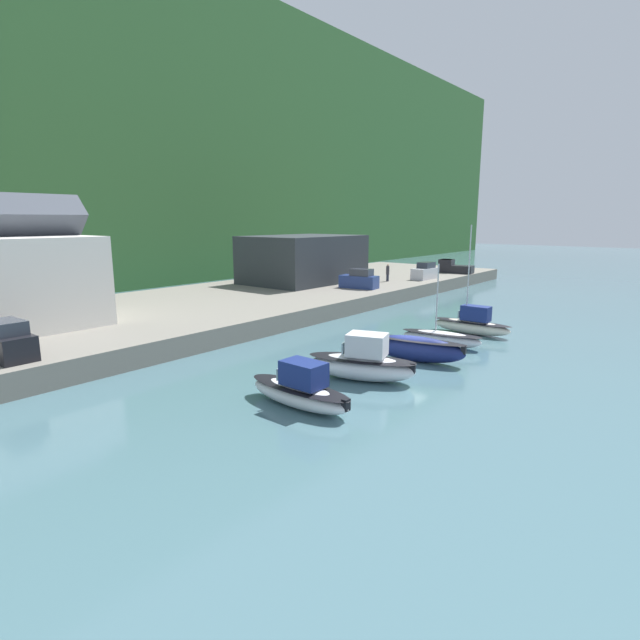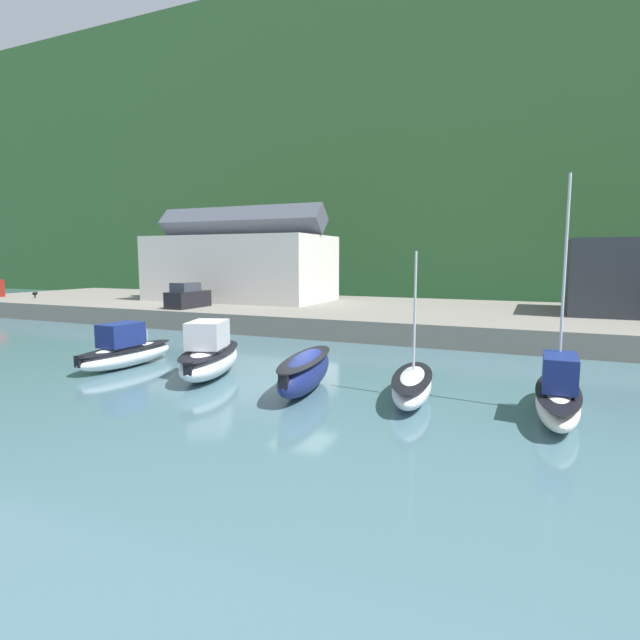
% 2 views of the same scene
% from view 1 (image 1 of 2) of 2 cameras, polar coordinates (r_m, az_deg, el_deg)
% --- Properties ---
extents(ground_plane, '(320.00, 320.00, 0.00)m').
position_cam_1_polar(ground_plane, '(33.03, 9.68, -4.62)').
color(ground_plane, '#476B75').
extents(quay_promenade, '(98.57, 21.32, 1.51)m').
position_cam_1_polar(quay_promenade, '(47.66, -14.46, 1.05)').
color(quay_promenade, gray).
rests_on(quay_promenade, ground_plane).
extents(yacht_club_building, '(13.89, 9.76, 5.61)m').
position_cam_1_polar(yacht_club_building, '(61.17, -1.90, 6.99)').
color(yacht_club_building, '#2D3338').
rests_on(yacht_club_building, quay_promenade).
extents(moored_boat_0, '(2.05, 6.27, 2.34)m').
position_cam_1_polar(moored_boat_0, '(24.62, -2.29, -8.03)').
color(moored_boat_0, white).
rests_on(moored_boat_0, ground_plane).
extents(moored_boat_1, '(4.02, 6.68, 2.73)m').
position_cam_1_polar(moored_boat_1, '(28.64, 4.86, -4.91)').
color(moored_boat_1, white).
rests_on(moored_boat_1, ground_plane).
extents(moored_boat_2, '(2.63, 6.70, 1.66)m').
position_cam_1_polar(moored_boat_2, '(32.86, 10.92, -3.18)').
color(moored_boat_2, navy).
rests_on(moored_boat_2, ground_plane).
extents(moored_boat_3, '(2.41, 6.01, 5.97)m').
position_cam_1_polar(moored_boat_3, '(37.07, 13.68, -2.03)').
color(moored_boat_3, silver).
rests_on(moored_boat_3, ground_plane).
extents(moored_boat_4, '(1.53, 6.41, 8.63)m').
position_cam_1_polar(moored_boat_4, '(41.72, 16.98, -0.40)').
color(moored_boat_4, white).
rests_on(moored_boat_4, ground_plane).
extents(parked_car_0, '(1.86, 4.23, 2.16)m').
position_cam_1_polar(parked_car_0, '(32.38, -32.25, -2.14)').
color(parked_car_0, black).
rests_on(parked_car_0, quay_promenade).
extents(parked_car_1, '(4.22, 1.86, 2.16)m').
position_cam_1_polar(parked_car_1, '(65.71, 11.91, 5.41)').
color(parked_car_1, silver).
rests_on(parked_car_1, quay_promenade).
extents(parked_car_2, '(2.39, 4.42, 2.16)m').
position_cam_1_polar(parked_car_2, '(55.84, 4.53, 4.59)').
color(parked_car_2, navy).
rests_on(parked_car_2, quay_promenade).
extents(pickup_truck_0, '(2.57, 4.95, 1.90)m').
position_cam_1_polar(pickup_truck_0, '(74.30, 14.96, 5.86)').
color(pickup_truck_0, black).
rests_on(pickup_truck_0, quay_promenade).
extents(person_on_quay, '(0.40, 0.40, 2.14)m').
position_cam_1_polar(person_on_quay, '(62.45, 7.74, 5.41)').
color(person_on_quay, '#232838').
rests_on(person_on_quay, quay_promenade).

